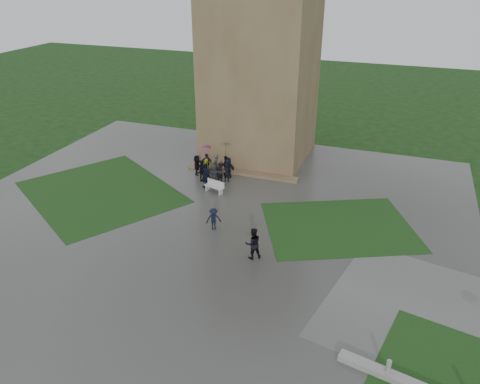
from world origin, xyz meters
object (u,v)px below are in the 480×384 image
(tower, at_px, (261,47))
(bench, at_px, (215,186))
(pedestrian_mid, at_px, (214,219))
(pedestrian_near, at_px, (253,243))

(tower, height_order, bench, tower)
(pedestrian_mid, bearing_deg, tower, 64.95)
(tower, xyz_separation_m, pedestrian_mid, (1.23, -13.01, -8.25))
(tower, distance_m, pedestrian_mid, 15.45)
(bench, bearing_deg, pedestrian_mid, -51.56)
(bench, distance_m, pedestrian_mid, 5.26)
(tower, bearing_deg, bench, -95.30)
(bench, relative_size, pedestrian_near, 0.85)
(pedestrian_near, bearing_deg, bench, -87.68)
(tower, distance_m, bench, 11.81)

